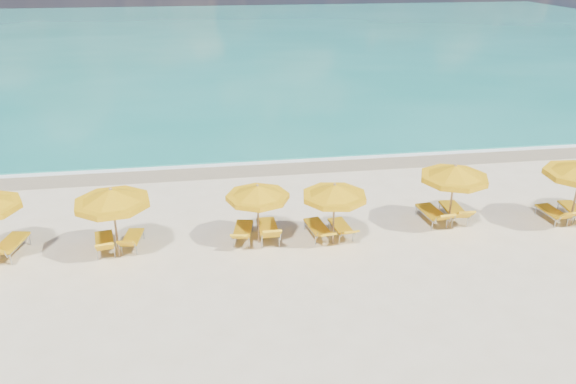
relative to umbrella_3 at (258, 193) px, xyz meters
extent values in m
plane|color=beige|center=(1.23, -0.10, -1.84)|extent=(120.00, 120.00, 0.00)
cube|color=#167C6F|center=(1.23, 47.90, -1.84)|extent=(120.00, 80.00, 0.30)
cube|color=tan|center=(1.23, 7.30, -1.84)|extent=(120.00, 2.60, 0.01)
cube|color=white|center=(1.23, 8.10, -1.84)|extent=(120.00, 1.20, 0.03)
cube|color=white|center=(-4.77, 16.90, -1.84)|extent=(14.00, 0.36, 0.05)
cube|color=white|center=(9.23, 23.90, -1.84)|extent=(18.00, 0.30, 0.05)
cylinder|color=tan|center=(-4.60, -0.25, -0.67)|extent=(0.07, 0.07, 2.34)
cone|color=#E8A60B|center=(-4.60, -0.25, 0.31)|extent=(2.89, 2.89, 0.47)
cylinder|color=#E8A60B|center=(-4.60, -0.25, 0.08)|extent=(2.92, 2.92, 0.19)
sphere|color=tan|center=(-4.60, -0.25, 0.55)|extent=(0.10, 0.10, 0.10)
cylinder|color=tan|center=(0.00, 0.00, -0.81)|extent=(0.06, 0.06, 2.07)
cone|color=#E8A60B|center=(0.00, 0.00, 0.06)|extent=(2.20, 2.20, 0.41)
cylinder|color=#E8A60B|center=(0.00, 0.00, -0.14)|extent=(2.22, 2.22, 0.17)
sphere|color=tan|center=(0.00, 0.00, 0.27)|extent=(0.09, 0.09, 0.09)
cylinder|color=tan|center=(2.49, -0.45, -0.78)|extent=(0.07, 0.07, 2.13)
cone|color=#E8A60B|center=(2.49, -0.45, 0.11)|extent=(2.61, 2.61, 0.43)
cylinder|color=#E8A60B|center=(2.49, -0.45, -0.10)|extent=(2.63, 2.63, 0.17)
sphere|color=tan|center=(2.49, -0.45, 0.33)|extent=(0.09, 0.09, 0.09)
cylinder|color=tan|center=(6.89, 0.10, -0.68)|extent=(0.07, 0.07, 2.33)
cone|color=#E8A60B|center=(6.89, 0.10, 0.30)|extent=(2.40, 2.40, 0.47)
cylinder|color=#E8A60B|center=(6.89, 0.10, 0.07)|extent=(2.42, 2.42, 0.19)
sphere|color=tan|center=(6.89, 0.10, 0.54)|extent=(0.10, 0.10, 0.10)
cylinder|color=tan|center=(11.29, -0.47, -0.62)|extent=(0.08, 0.08, 2.44)
cube|color=#E8AB0E|center=(-8.09, 0.48, -1.43)|extent=(0.90, 1.52, 0.09)
cube|color=#E8AB0E|center=(-5.12, 0.27, -1.47)|extent=(0.80, 1.37, 0.08)
cube|color=#E8AB0E|center=(-4.96, -0.59, -1.27)|extent=(0.66, 0.61, 0.45)
cube|color=#E8AB0E|center=(-4.21, 0.39, -1.50)|extent=(0.67, 1.24, 0.07)
cube|color=#E8AB0E|center=(-4.31, -0.40, -1.31)|extent=(0.58, 0.53, 0.42)
cube|color=#E8AB0E|center=(-0.50, 0.35, -1.47)|extent=(0.82, 1.39, 0.08)
cube|color=#E8AB0E|center=(-0.67, -0.53, -1.29)|extent=(0.68, 0.65, 0.42)
cube|color=#E8AB0E|center=(0.35, 0.29, -1.43)|extent=(0.65, 1.43, 0.09)
cube|color=#E8AB0E|center=(0.36, -0.66, -1.20)|extent=(0.64, 0.56, 0.52)
cube|color=#E8AB0E|center=(2.06, 0.21, -1.48)|extent=(0.74, 1.33, 0.08)
cube|color=#E8AB0E|center=(2.19, -0.68, -1.36)|extent=(0.64, 0.65, 0.30)
cube|color=#E8AB0E|center=(2.90, 0.15, -1.50)|extent=(0.67, 1.25, 0.07)
cube|color=#E8AB0E|center=(2.99, -0.69, -1.35)|extent=(0.59, 0.58, 0.35)
cube|color=#E8AB0E|center=(6.43, 0.66, -1.45)|extent=(0.74, 1.42, 0.08)
cube|color=#E8AB0E|center=(6.52, -0.27, -1.25)|extent=(0.66, 0.62, 0.46)
cube|color=#E8AB0E|center=(7.33, 0.74, -1.44)|extent=(0.69, 1.42, 0.09)
cube|color=#E8AB0E|center=(7.29, -0.20, -1.23)|extent=(0.65, 0.58, 0.49)
cube|color=#E8AB0E|center=(10.88, 0.09, -1.49)|extent=(0.63, 1.26, 0.08)
cube|color=#E8AB0E|center=(10.93, -0.73, -1.29)|extent=(0.58, 0.51, 0.45)
cube|color=#E8AB0E|center=(11.81, 0.21, -1.48)|extent=(0.71, 1.32, 0.08)
camera|label=1|loc=(-1.60, -16.91, 7.38)|focal=35.00mm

